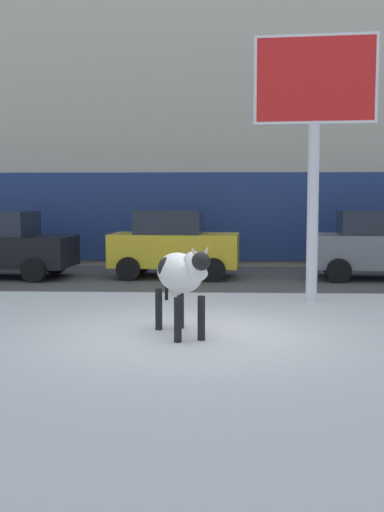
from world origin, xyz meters
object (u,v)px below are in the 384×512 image
Objects in this scene: car_yellow_hatchback at (174,244)px; pedestrian_by_cars at (127,238)px; billboard at (315,96)px; pedestrian_near_billboard at (191,238)px; car_grey_hatchback at (377,245)px; cow_holstein at (179,274)px.

pedestrian_by_cars is (-1.77, 3.20, -0.05)m from car_yellow_hatchback.
billboard is 3.21× the size of pedestrian_near_billboard.
car_grey_hatchback is at bearing -32.95° from pedestrian_near_billboard.
car_grey_hatchback is at bearing 55.55° from cow_holstein.
car_grey_hatchback is 2.08× the size of pedestrian_by_cars.
car_yellow_hatchback is (-3.23, 3.97, -3.39)m from billboard.
billboard is at bearing -68.04° from pedestrian_near_billboard.
billboard is 1.54× the size of car_grey_hatchback.
billboard is at bearing -50.90° from car_yellow_hatchback.
cow_holstein is at bearing -88.47° from pedestrian_near_billboard.
car_grey_hatchback reaches higher than cow_holstein.
car_grey_hatchback reaches higher than pedestrian_by_cars.
car_yellow_hatchback is at bearing 178.24° from car_grey_hatchback.
billboard reaches higher than cow_holstein.
billboard is 3.21× the size of pedestrian_by_cars.
car_yellow_hatchback is 2.08× the size of pedestrian_near_billboard.
billboard is 1.54× the size of car_yellow_hatchback.
cow_holstein is 7.37m from car_yellow_hatchback.
pedestrian_by_cars is (-2.10, 0.00, 0.00)m from pedestrian_near_billboard.
billboard is (2.61, 3.37, 3.31)m from cow_holstein.
car_grey_hatchback is at bearing -24.78° from pedestrian_by_cars.
cow_holstein is 10.55m from pedestrian_near_billboard.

